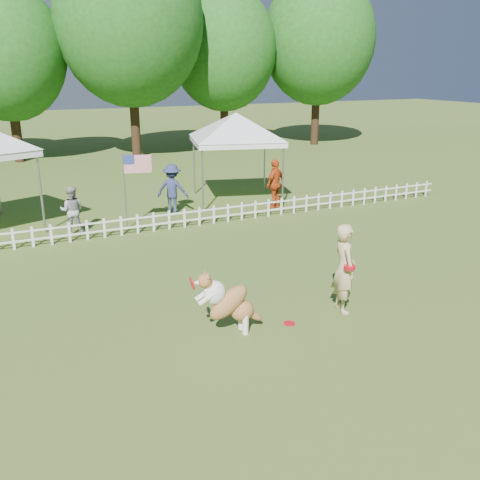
{
  "coord_description": "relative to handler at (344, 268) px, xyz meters",
  "views": [
    {
      "loc": [
        -4.63,
        -8.34,
        4.8
      ],
      "look_at": [
        0.3,
        2.0,
        1.1
      ],
      "focal_mm": 40.0,
      "sensor_mm": 36.0,
      "label": 1
    }
  ],
  "objects": [
    {
      "name": "ground",
      "position": [
        -1.63,
        0.12,
        -0.93
      ],
      "size": [
        120.0,
        120.0,
        0.0
      ],
      "primitive_type": "plane",
      "color": "#3E631F",
      "rests_on": "ground"
    },
    {
      "name": "spectator_b",
      "position": [
        -0.65,
        8.92,
        -0.08
      ],
      "size": [
        1.26,
        1.16,
        1.71
      ],
      "primitive_type": "imported",
      "rotation": [
        0.0,
        0.0,
        2.51
      ],
      "color": "navy",
      "rests_on": "ground"
    },
    {
      "name": "canopy_tent_right",
      "position": [
        2.11,
        9.66,
        0.66
      ],
      "size": [
        3.78,
        3.78,
        3.19
      ],
      "primitive_type": null,
      "rotation": [
        0.0,
        0.0,
        -0.26
      ],
      "color": "white",
      "rests_on": "ground"
    },
    {
      "name": "tree_center_left",
      "position": [
        -4.63,
        22.62,
        3.97
      ],
      "size": [
        6.0,
        6.0,
        9.8
      ],
      "primitive_type": null,
      "color": "#1D5017",
      "rests_on": "ground"
    },
    {
      "name": "frisbee_on_turf",
      "position": [
        -1.3,
        -0.08,
        -0.92
      ],
      "size": [
        0.3,
        0.3,
        0.02
      ],
      "primitive_type": "cylinder",
      "rotation": [
        0.0,
        0.0,
        -0.41
      ],
      "color": "red",
      "rests_on": "ground"
    },
    {
      "name": "tree_center_right",
      "position": [
        1.37,
        21.12,
        5.37
      ],
      "size": [
        7.6,
        7.6,
        12.6
      ],
      "primitive_type": null,
      "color": "#1D5017",
      "rests_on": "ground"
    },
    {
      "name": "handler",
      "position": [
        0.0,
        0.0,
        0.0
      ],
      "size": [
        0.58,
        0.76,
        1.87
      ],
      "primitive_type": "imported",
      "rotation": [
        0.0,
        0.0,
        1.36
      ],
      "color": "tan",
      "rests_on": "ground"
    },
    {
      "name": "tree_right",
      "position": [
        7.37,
        22.62,
        4.27
      ],
      "size": [
        6.2,
        6.2,
        10.4
      ],
      "primitive_type": null,
      "color": "#1D5017",
      "rests_on": "ground"
    },
    {
      "name": "tree_far_right",
      "position": [
        13.37,
        21.62,
        4.77
      ],
      "size": [
        7.0,
        7.0,
        11.4
      ],
      "primitive_type": null,
      "color": "#1D5017",
      "rests_on": "ground"
    },
    {
      "name": "flag_pole",
      "position": [
        -2.56,
        7.71,
        0.24
      ],
      "size": [
        0.9,
        0.28,
        2.36
      ],
      "primitive_type": null,
      "rotation": [
        0.0,
        0.0,
        -0.2
      ],
      "color": "gray",
      "rests_on": "ground"
    },
    {
      "name": "spectator_c",
      "position": [
        2.87,
        8.02,
        -0.05
      ],
      "size": [
        1.11,
        0.87,
        1.77
      ],
      "primitive_type": "imported",
      "rotation": [
        0.0,
        0.0,
        3.64
      ],
      "color": "#BF4216",
      "rests_on": "ground"
    },
    {
      "name": "spectator_a",
      "position": [
        -4.13,
        7.93,
        -0.2
      ],
      "size": [
        0.85,
        0.76,
        1.46
      ],
      "primitive_type": "imported",
      "rotation": [
        0.0,
        0.0,
        2.81
      ],
      "color": "#96979B",
      "rests_on": "ground"
    },
    {
      "name": "dog",
      "position": [
        -2.52,
        0.06,
        -0.29
      ],
      "size": [
        1.28,
        0.53,
        1.29
      ],
      "primitive_type": null,
      "rotation": [
        0.0,
        0.0,
        -0.09
      ],
      "color": "brown",
      "rests_on": "ground"
    },
    {
      "name": "picket_fence",
      "position": [
        -1.63,
        7.12,
        -0.63
      ],
      "size": [
        22.0,
        0.08,
        0.6
      ],
      "primitive_type": null,
      "color": "white",
      "rests_on": "ground"
    }
  ]
}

